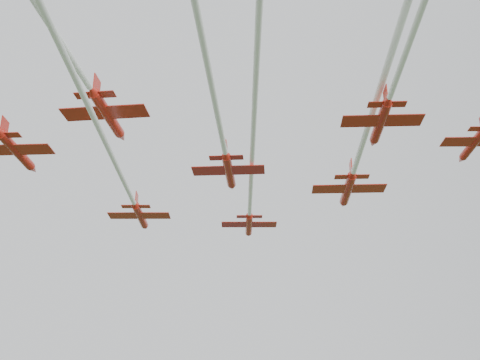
{
  "coord_description": "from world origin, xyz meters",
  "views": [
    {
      "loc": [
        -0.0,
        -75.88,
        29.47
      ],
      "look_at": [
        1.39,
        -4.53,
        59.72
      ],
      "focal_mm": 45.0,
      "sensor_mm": 36.0,
      "label": 1
    }
  ],
  "objects_px": {
    "jet_row4_left": "(63,45)",
    "jet_row4_right": "(408,47)",
    "jet_row2_left": "(119,170)",
    "jet_row2_right": "(358,157)",
    "jet_lead": "(251,183)",
    "jet_row3_mid": "(220,129)"
  },
  "relations": [
    {
      "from": "jet_row4_left",
      "to": "jet_row4_right",
      "type": "bearing_deg",
      "value": -1.58
    },
    {
      "from": "jet_row2_left",
      "to": "jet_row4_left",
      "type": "bearing_deg",
      "value": -93.42
    },
    {
      "from": "jet_row2_left",
      "to": "jet_row2_right",
      "type": "distance_m",
      "value": 28.41
    },
    {
      "from": "jet_row4_right",
      "to": "jet_row2_right",
      "type": "bearing_deg",
      "value": 90.57
    },
    {
      "from": "jet_lead",
      "to": "jet_row3_mid",
      "type": "bearing_deg",
      "value": -102.55
    },
    {
      "from": "jet_row3_mid",
      "to": "jet_lead",
      "type": "bearing_deg",
      "value": 81.18
    },
    {
      "from": "jet_row2_left",
      "to": "jet_row4_right",
      "type": "relative_size",
      "value": 1.2
    },
    {
      "from": "jet_lead",
      "to": "jet_row4_right",
      "type": "bearing_deg",
      "value": -69.25
    },
    {
      "from": "jet_lead",
      "to": "jet_row2_left",
      "type": "distance_m",
      "value": 17.11
    },
    {
      "from": "jet_row2_left",
      "to": "jet_row4_left",
      "type": "xyz_separation_m",
      "value": [
        -1.71,
        -20.37,
        2.94
      ]
    },
    {
      "from": "jet_lead",
      "to": "jet_row2_left",
      "type": "xyz_separation_m",
      "value": [
        -15.71,
        -6.64,
        -1.34
      ]
    },
    {
      "from": "jet_row2_left",
      "to": "jet_row4_right",
      "type": "xyz_separation_m",
      "value": [
        27.01,
        -24.91,
        -0.1
      ]
    },
    {
      "from": "jet_row2_right",
      "to": "jet_row3_mid",
      "type": "height_order",
      "value": "jet_row2_right"
    },
    {
      "from": "jet_row2_left",
      "to": "jet_row4_right",
      "type": "height_order",
      "value": "jet_row2_left"
    },
    {
      "from": "jet_row4_left",
      "to": "jet_row2_left",
      "type": "bearing_deg",
      "value": 92.61
    },
    {
      "from": "jet_row2_left",
      "to": "jet_row2_right",
      "type": "height_order",
      "value": "jet_row2_right"
    },
    {
      "from": "jet_lead",
      "to": "jet_row3_mid",
      "type": "distance_m",
      "value": 15.93
    },
    {
      "from": "jet_row4_right",
      "to": "jet_row3_mid",
      "type": "bearing_deg",
      "value": 136.68
    },
    {
      "from": "jet_lead",
      "to": "jet_row2_right",
      "type": "relative_size",
      "value": 1.26
    },
    {
      "from": "jet_row2_right",
      "to": "jet_row4_left",
      "type": "relative_size",
      "value": 0.93
    },
    {
      "from": "jet_row3_mid",
      "to": "jet_row4_left",
      "type": "relative_size",
      "value": 0.91
    },
    {
      "from": "jet_row4_left",
      "to": "jet_row4_right",
      "type": "height_order",
      "value": "jet_row4_left"
    }
  ]
}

